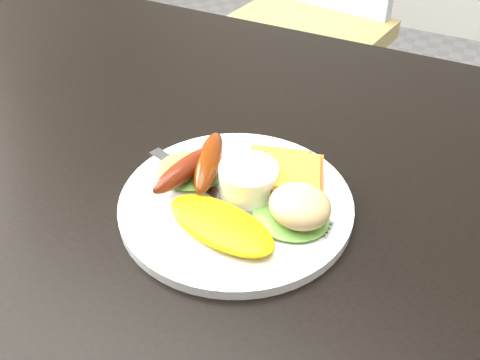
% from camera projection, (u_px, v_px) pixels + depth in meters
% --- Properties ---
extents(dining_table, '(1.20, 0.80, 0.04)m').
position_uv_depth(dining_table, '(203.00, 176.00, 0.69)').
color(dining_table, black).
rests_on(dining_table, ground).
extents(dining_chair, '(0.51, 0.51, 0.05)m').
position_uv_depth(dining_chair, '(298.00, 37.00, 1.63)').
color(dining_chair, tan).
rests_on(dining_chair, ground).
extents(plate, '(0.25, 0.25, 0.01)m').
position_uv_depth(plate, '(236.00, 204.00, 0.61)').
color(plate, white).
rests_on(plate, dining_table).
extents(lettuce_left, '(0.10, 0.09, 0.01)m').
position_uv_depth(lettuce_left, '(191.00, 170.00, 0.64)').
color(lettuce_left, olive).
rests_on(lettuce_left, plate).
extents(lettuce_right, '(0.08, 0.08, 0.01)m').
position_uv_depth(lettuce_right, '(291.00, 217.00, 0.58)').
color(lettuce_right, green).
rests_on(lettuce_right, plate).
extents(omelette, '(0.14, 0.08, 0.02)m').
position_uv_depth(omelette, '(221.00, 224.00, 0.56)').
color(omelette, yellow).
rests_on(omelette, plate).
extents(sausage_a, '(0.04, 0.10, 0.02)m').
position_uv_depth(sausage_a, '(185.00, 169.00, 0.61)').
color(sausage_a, maroon).
rests_on(sausage_a, lettuce_left).
extents(sausage_b, '(0.06, 0.11, 0.03)m').
position_uv_depth(sausage_b, '(209.00, 162.00, 0.62)').
color(sausage_b, '#673004').
rests_on(sausage_b, lettuce_left).
extents(ramekin, '(0.08, 0.08, 0.04)m').
position_uv_depth(ramekin, '(249.00, 182.00, 0.60)').
color(ramekin, white).
rests_on(ramekin, plate).
extents(toast_a, '(0.09, 0.09, 0.01)m').
position_uv_depth(toast_a, '(278.00, 170.00, 0.63)').
color(toast_a, '#974D2D').
rests_on(toast_a, plate).
extents(toast_b, '(0.09, 0.09, 0.01)m').
position_uv_depth(toast_b, '(292.00, 175.00, 0.60)').
color(toast_b, '#975F1E').
rests_on(toast_b, toast_a).
extents(potato_salad, '(0.08, 0.08, 0.03)m').
position_uv_depth(potato_salad, '(300.00, 206.00, 0.56)').
color(potato_salad, '#CCB889').
rests_on(potato_salad, lettuce_right).
extents(fork, '(0.17, 0.07, 0.00)m').
position_uv_depth(fork, '(203.00, 186.00, 0.62)').
color(fork, '#ADAFB7').
rests_on(fork, plate).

